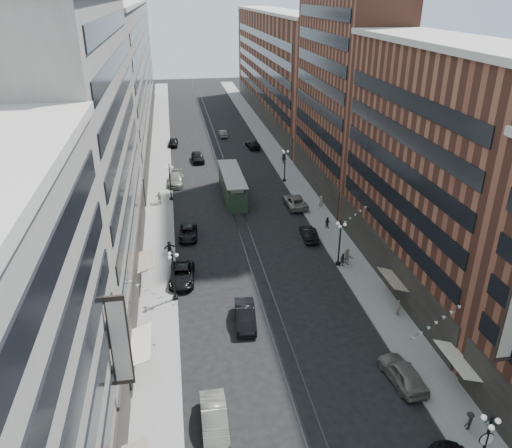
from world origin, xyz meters
TOP-DOWN VIEW (x-y plane):
  - ground at (0.00, 60.00)m, footprint 220.00×220.00m
  - sidewalk_west at (-11.00, 70.00)m, footprint 4.00×180.00m
  - sidewalk_east at (11.00, 70.00)m, footprint 4.00×180.00m
  - rail_west at (-0.70, 70.00)m, footprint 0.12×180.00m
  - rail_east at (0.70, 70.00)m, footprint 0.12×180.00m
  - building_west_mid at (-17.00, 33.00)m, footprint 8.00×36.00m
  - building_west_far at (-17.00, 96.00)m, footprint 8.00×90.00m
  - building_east_mid at (17.00, 28.00)m, footprint 8.00×30.00m
  - building_east_tower at (17.00, 56.00)m, footprint 8.00×26.00m
  - building_east_far at (17.00, 105.00)m, footprint 8.00×72.00m
  - lamppost_sw_far at (-9.20, 28.00)m, footprint 1.03×1.14m
  - lamppost_sw_mid at (-9.20, 55.00)m, footprint 1.03×1.14m
  - lamppost_se_near at (9.20, 4.00)m, footprint 1.08×1.14m
  - lamppost_se_far at (9.20, 32.00)m, footprint 1.03×1.14m
  - lamppost_se_mid at (9.20, 60.00)m, footprint 1.03×1.14m
  - streetcar at (0.00, 55.04)m, footprint 2.99×13.50m
  - car_1 at (-6.80, 11.06)m, footprint 1.86×5.23m
  - car_2 at (-8.40, 31.57)m, footprint 3.03×5.83m
  - car_4 at (8.40, 13.22)m, footprint 2.64×5.42m
  - car_5 at (-2.80, 22.97)m, footprint 2.27×5.39m
  - pedestrian_2 at (-12.37, 34.07)m, footprint 0.81×0.51m
  - pedestrian_3 at (10.92, 7.87)m, footprint 1.04×0.86m
  - pedestrian_4 at (11.78, 21.72)m, footprint 0.60×1.03m
  - car_7 at (-7.31, 41.93)m, footprint 2.62×5.10m
  - car_8 at (-8.40, 61.79)m, footprint 2.74×6.06m
  - car_9 at (-8.40, 84.18)m, footprint 2.17×4.73m
  - car_10 at (7.68, 39.10)m, footprint 1.83×4.70m
  - car_11 at (8.40, 49.53)m, footprint 2.78×5.93m
  - car_12 at (7.23, 79.96)m, footprint 2.65×5.36m
  - car_13 at (-4.13, 73.14)m, footprint 2.35×5.28m
  - car_14 at (2.20, 89.59)m, footprint 1.70×4.42m
  - pedestrian_5 at (-9.63, 37.91)m, footprint 1.52×0.83m
  - pedestrian_6 at (-10.87, 53.52)m, footprint 1.22×0.88m
  - pedestrian_7 at (10.83, 41.64)m, footprint 0.81×0.80m
  - pedestrian_8 at (11.96, 48.42)m, footprint 0.65×0.45m
  - pedestrian_9 at (11.03, 69.06)m, footprint 1.20×0.64m
  - pedestrian_extra_0 at (10.26, 32.09)m, footprint 1.04×1.85m
  - pedestrian_extra_1 at (9.60, 31.55)m, footprint 0.81×0.51m

SIDE VIEW (x-z plane):
  - ground at x=0.00m, z-range 0.00..0.00m
  - rail_west at x=-0.70m, z-range 0.00..0.02m
  - rail_east at x=0.70m, z-range 0.00..0.02m
  - sidewalk_west at x=-11.00m, z-range 0.00..0.15m
  - sidewalk_east at x=11.00m, z-range 0.00..0.15m
  - car_7 at x=-7.31m, z-range 0.00..1.38m
  - car_14 at x=2.20m, z-range 0.00..1.44m
  - car_12 at x=7.23m, z-range 0.00..1.50m
  - car_10 at x=7.68m, z-range 0.00..1.53m
  - car_2 at x=-8.40m, z-range 0.00..1.57m
  - car_9 at x=-8.40m, z-range 0.00..1.57m
  - car_11 at x=8.40m, z-range 0.00..1.64m
  - car_1 at x=-6.80m, z-range 0.00..1.72m
  - car_8 at x=-8.40m, z-range 0.00..1.72m
  - car_5 at x=-2.80m, z-range 0.00..1.73m
  - car_13 at x=-4.13m, z-range 0.00..1.76m
  - car_4 at x=8.40m, z-range 0.00..1.78m
  - pedestrian_3 at x=10.92m, z-range 0.15..1.66m
  - pedestrian_7 at x=10.83m, z-range 0.15..1.66m
  - pedestrian_2 at x=-12.37m, z-range 0.15..1.72m
  - pedestrian_5 at x=-9.63m, z-range 0.15..1.73m
  - pedestrian_extra_1 at x=9.60m, z-range 0.15..1.73m
  - pedestrian_4 at x=11.78m, z-range 0.15..1.80m
  - pedestrian_8 at x=11.96m, z-range 0.15..1.86m
  - pedestrian_9 at x=11.03m, z-range 0.15..1.92m
  - pedestrian_6 at x=-10.87m, z-range 0.15..2.05m
  - pedestrian_extra_0 at x=10.26m, z-range 0.15..2.07m
  - streetcar at x=0.00m, z-range -0.14..3.59m
  - lamppost_sw_far at x=-9.20m, z-range 0.34..5.86m
  - lamppost_sw_mid at x=-9.20m, z-range 0.34..5.86m
  - lamppost_se_far at x=9.20m, z-range 0.34..5.86m
  - lamppost_se_mid at x=9.20m, z-range 0.34..5.86m
  - lamppost_se_near at x=9.20m, z-range 0.46..5.98m
  - building_east_mid at x=17.00m, z-range 0.00..24.00m
  - building_east_far at x=17.00m, z-range 0.00..24.00m
  - building_west_far at x=-17.00m, z-range 0.00..26.00m
  - building_west_mid at x=-17.00m, z-range 0.00..28.00m
  - building_east_tower at x=17.00m, z-range 0.00..42.00m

